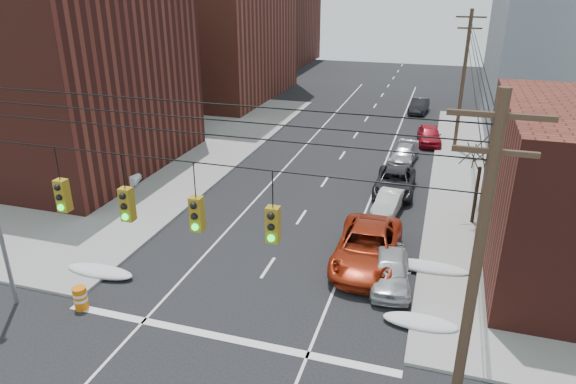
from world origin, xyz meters
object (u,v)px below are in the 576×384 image
Objects in this scene: parked_car_c at (395,182)px; lot_car_a at (109,175)px; parked_car_e at (429,135)px; construction_barrel at (81,298)px; parked_car_b at (389,202)px; lot_car_d at (137,134)px; lot_car_b at (177,128)px; red_pickup at (367,247)px; lot_car_c at (81,158)px; parked_car_f at (419,106)px; parked_car_d at (404,154)px; parked_car_a at (390,270)px.

lot_car_a is (-18.49, -4.56, 0.05)m from parked_car_c.
construction_barrel is at bearing -121.14° from parked_car_e.
parked_car_c is 5.20× the size of construction_barrel.
lot_car_d reaches higher than parked_car_b.
construction_barrel is (7.19, -12.36, -0.27)m from lot_car_a.
lot_car_b is at bearing 158.47° from parked_car_c.
parked_car_b is at bearing -101.11° from lot_car_a.
lot_car_b is 4.25× the size of construction_barrel.
red_pickup is 6.36× the size of construction_barrel.
lot_car_c is at bearing 154.62° from lot_car_b.
parked_car_b is 25.86m from parked_car_f.
parked_car_b is 0.83× the size of parked_car_f.
parked_car_c is at bearing -119.91° from lot_car_b.
parked_car_e reaches higher than lot_car_a.
parked_car_f is 33.62m from lot_car_c.
parked_car_f reaches higher than parked_car_d.
parked_car_b is at bearing -84.93° from parked_car_f.
parked_car_c reaches higher than parked_car_b.
parked_car_a is at bearing -81.18° from parked_car_d.
parked_car_c is at bearing -84.93° from parked_car_f.
parked_car_d is at bearing 86.30° from parked_car_a.
lot_car_b is 0.96× the size of lot_car_d.
lot_car_b is at bearing -8.77° from lot_car_a.
parked_car_a reaches higher than lot_car_c.
parked_car_a is 0.97× the size of lot_car_d.
parked_car_e is 28.01m from lot_car_c.
parked_car_f is (0.00, 22.73, 0.00)m from parked_car_c.
red_pickup reaches higher than parked_car_c.
lot_car_c is (-23.73, 9.01, 0.03)m from parked_car_a.
lot_car_d reaches higher than parked_car_c.
parked_car_d is 1.10× the size of lot_car_a.
parked_car_f is 0.99× the size of lot_car_d.
parked_car_f reaches higher than parked_car_b.
lot_car_d is (-22.03, 7.48, 0.31)m from parked_car_b.
parked_car_d is 22.12m from lot_car_d.
lot_car_b reaches higher than construction_barrel.
parked_car_e is at bearing -94.22° from lot_car_d.
construction_barrel is (-12.33, -5.83, -0.22)m from parked_car_a.
red_pickup reaches higher than lot_car_a.
lot_car_b is at bearing 109.44° from construction_barrel.
parked_car_c is at bearing 56.27° from construction_barrel.
parked_car_c reaches higher than parked_car_d.
lot_car_c reaches higher than lot_car_b.
lot_car_a is 12.15m from lot_car_b.
parked_car_b is 15.07m from parked_car_e.
parked_car_c is at bearing -104.68° from parked_car_e.
red_pickup reaches higher than parked_car_a.
parked_car_a is 17.47m from parked_car_d.
lot_car_b is at bearing -177.89° from parked_car_d.
red_pickup is 1.74× the size of parked_car_b.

